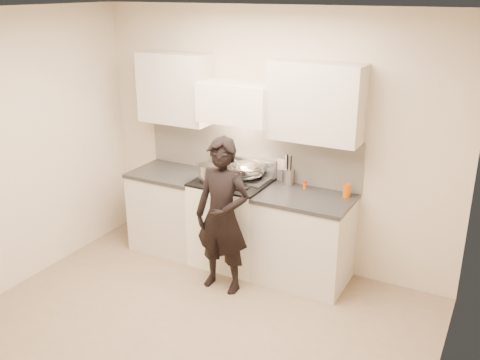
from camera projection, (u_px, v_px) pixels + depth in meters
name	position (u px, v px, depth m)	size (l,w,h in m)	color
ground_plane	(184.00, 339.00, 4.61)	(4.00, 4.00, 0.00)	#8A7358
room_shell	(196.00, 150.00, 4.40)	(4.04, 3.54, 2.70)	beige
stove	(232.00, 221.00, 5.76)	(0.76, 0.65, 0.96)	white
counter_right	(304.00, 239.00, 5.40)	(0.92, 0.67, 0.92)	beige
counter_left	(172.00, 209.00, 6.11)	(0.82, 0.67, 0.92)	beige
wok	(248.00, 170.00, 5.58)	(0.37, 0.45, 0.30)	#B1B1B1
stock_pot	(210.00, 172.00, 5.57)	(0.35, 0.27, 0.16)	#B1B1B1
utensil_crock	(288.00, 176.00, 5.53)	(0.12, 0.12, 0.32)	#BBBCBE
spice_jar	(305.00, 185.00, 5.43)	(0.04, 0.04, 0.08)	#E04C04
oil_glass	(347.00, 191.00, 5.21)	(0.08, 0.08, 0.13)	#BE5103
person	(222.00, 216.00, 5.15)	(0.57, 0.37, 1.56)	black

